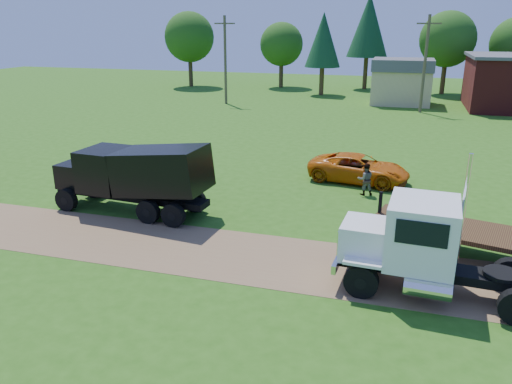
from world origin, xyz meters
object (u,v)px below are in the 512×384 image
(white_semi_tractor, at_px, (423,247))
(black_dump_truck, at_px, (136,174))
(orange_pickup, at_px, (359,168))
(spectator_a, at_px, (358,243))
(flatbed_trailer, at_px, (481,238))

(white_semi_tractor, height_order, black_dump_truck, white_semi_tractor)
(black_dump_truck, bearing_deg, orange_pickup, 43.37)
(spectator_a, bearing_deg, flatbed_trailer, -5.48)
(spectator_a, bearing_deg, black_dump_truck, 139.44)
(flatbed_trailer, relative_size, spectator_a, 4.87)
(orange_pickup, height_order, flatbed_trailer, flatbed_trailer)
(white_semi_tractor, distance_m, black_dump_truck, 12.78)
(black_dump_truck, bearing_deg, white_semi_tractor, -13.26)
(orange_pickup, relative_size, flatbed_trailer, 0.67)
(orange_pickup, relative_size, spectator_a, 3.26)
(flatbed_trailer, xyz_separation_m, spectator_a, (-4.19, -1.65, -0.02))
(white_semi_tractor, distance_m, flatbed_trailer, 3.72)
(black_dump_truck, distance_m, orange_pickup, 11.94)
(black_dump_truck, distance_m, spectator_a, 10.46)
(white_semi_tractor, height_order, orange_pickup, white_semi_tractor)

